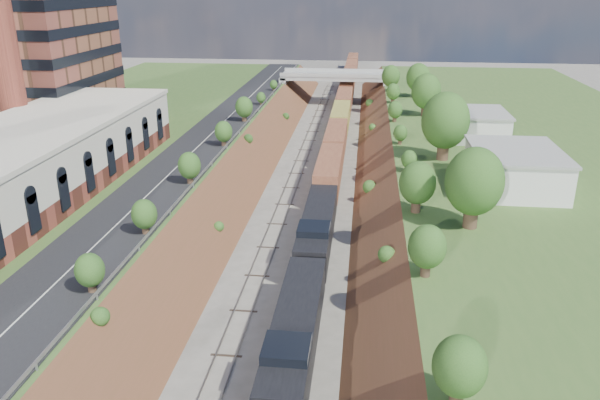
# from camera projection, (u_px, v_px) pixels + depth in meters

# --- Properties ---
(platform_left) EXTENTS (44.00, 180.00, 5.00)m
(platform_left) POSITION_uv_depth(u_px,v_px,m) (64.00, 170.00, 78.58)
(platform_left) COLOR #3D5F27
(platform_left) RESTS_ON ground
(platform_right) EXTENTS (44.00, 180.00, 5.00)m
(platform_right) POSITION_uv_depth(u_px,v_px,m) (575.00, 188.00, 71.68)
(platform_right) COLOR #3D5F27
(platform_right) RESTS_ON ground
(embankment_left) EXTENTS (10.00, 180.00, 10.00)m
(embankment_left) POSITION_uv_depth(u_px,v_px,m) (225.00, 193.00, 77.16)
(embankment_left) COLOR brown
(embankment_left) RESTS_ON ground
(embankment_right) EXTENTS (10.00, 180.00, 10.00)m
(embankment_right) POSITION_uv_depth(u_px,v_px,m) (393.00, 200.00, 74.85)
(embankment_right) COLOR brown
(embankment_right) RESTS_ON ground
(rail_left_track) EXTENTS (1.58, 180.00, 0.18)m
(rail_left_track) POSITION_uv_depth(u_px,v_px,m) (288.00, 195.00, 76.25)
(rail_left_track) COLOR gray
(rail_left_track) RESTS_ON ground
(rail_right_track) EXTENTS (1.58, 180.00, 0.18)m
(rail_right_track) POSITION_uv_depth(u_px,v_px,m) (327.00, 197.00, 75.70)
(rail_right_track) COLOR gray
(rail_right_track) RESTS_ON ground
(road) EXTENTS (8.00, 180.00, 0.10)m
(road) POSITION_uv_depth(u_px,v_px,m) (189.00, 156.00, 75.86)
(road) COLOR black
(road) RESTS_ON platform_left
(guardrail) EXTENTS (0.10, 171.00, 0.70)m
(guardrail) POSITION_uv_depth(u_px,v_px,m) (219.00, 153.00, 75.07)
(guardrail) COLOR #99999E
(guardrail) RESTS_ON platform_left
(overpass) EXTENTS (24.50, 8.30, 7.40)m
(overpass) POSITION_uv_depth(u_px,v_px,m) (335.00, 82.00, 131.98)
(overpass) COLOR gray
(overpass) RESTS_ON ground
(white_building_near) EXTENTS (9.00, 12.00, 4.00)m
(white_building_near) POSITION_uv_depth(u_px,v_px,m) (515.00, 170.00, 63.65)
(white_building_near) COLOR silver
(white_building_near) RESTS_ON platform_right
(white_building_far) EXTENTS (8.00, 10.00, 3.60)m
(white_building_far) POSITION_uv_depth(u_px,v_px,m) (476.00, 125.00, 84.24)
(white_building_far) COLOR silver
(white_building_far) RESTS_ON platform_right
(tree_right_large) EXTENTS (5.25, 5.25, 7.61)m
(tree_right_large) POSITION_uv_depth(u_px,v_px,m) (474.00, 182.00, 52.32)
(tree_right_large) COLOR #473323
(tree_right_large) RESTS_ON platform_right
(tree_left_crest) EXTENTS (2.45, 2.45, 3.55)m
(tree_left_crest) POSITION_uv_depth(u_px,v_px,m) (64.00, 300.00, 37.55)
(tree_left_crest) COLOR #473323
(tree_left_crest) RESTS_ON platform_left
(freight_train) EXTENTS (3.07, 189.19, 4.59)m
(freight_train) POSITION_uv_depth(u_px,v_px,m) (340.00, 119.00, 106.64)
(freight_train) COLOR black
(freight_train) RESTS_ON ground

